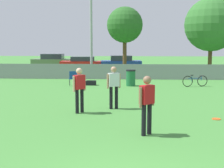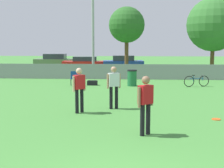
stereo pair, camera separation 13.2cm
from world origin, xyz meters
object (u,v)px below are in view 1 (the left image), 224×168
at_px(folding_chair_sideline, 73,77).
at_px(parked_car_olive, 53,61).
at_px(tree_far_right, 211,25).
at_px(frisbee_disc, 216,119).
at_px(player_defender_red, 147,101).
at_px(trash_bin, 131,78).
at_px(player_thrower_red, 79,87).
at_px(gear_bag_sideline, 91,83).
at_px(tree_near_pole, 125,25).
at_px(bicycle_sideline, 195,81).
at_px(parked_car_blue, 121,63).
at_px(player_receiver_white, 114,84).
at_px(parked_car_red, 83,63).

height_order(folding_chair_sideline, parked_car_olive, parked_car_olive).
bearing_deg(tree_far_right, frisbee_disc, -103.04).
height_order(player_defender_red, trash_bin, player_defender_red).
xyz_separation_m(player_thrower_red, folding_chair_sideline, (-1.62, 7.49, -0.47)).
distance_m(trash_bin, gear_bag_sideline, 2.50).
distance_m(tree_near_pole, folding_chair_sideline, 8.46).
bearing_deg(trash_bin, parked_car_olive, 120.01).
distance_m(bicycle_sideline, parked_car_blue, 12.78).
bearing_deg(player_defender_red, player_thrower_red, 87.82).
relative_size(player_receiver_white, player_defender_red, 1.00).
bearing_deg(player_receiver_white, bicycle_sideline, 33.74).
relative_size(player_receiver_white, parked_car_olive, 0.38).
relative_size(frisbee_disc, parked_car_blue, 0.07).
relative_size(player_receiver_white, parked_car_red, 0.37).
height_order(tree_far_right, parked_car_olive, tree_far_right).
relative_size(player_receiver_white, folding_chair_sideline, 1.85).
xyz_separation_m(tree_near_pole, parked_car_red, (-4.29, 5.27, -3.42)).
bearing_deg(bicycle_sideline, tree_far_right, 54.87).
distance_m(frisbee_disc, parked_car_blue, 20.49).
height_order(player_receiver_white, gear_bag_sideline, player_receiver_white).
bearing_deg(folding_chair_sideline, frisbee_disc, 112.26).
bearing_deg(trash_bin, tree_near_pole, 94.18).
bearing_deg(frisbee_disc, parked_car_blue, 100.90).
distance_m(tree_far_right, trash_bin, 10.34).
xyz_separation_m(player_thrower_red, frisbee_disc, (4.83, -0.71, -0.97)).
height_order(bicycle_sideline, parked_car_olive, parked_car_olive).
height_order(trash_bin, gear_bag_sideline, trash_bin).
height_order(player_receiver_white, folding_chair_sideline, player_receiver_white).
relative_size(tree_near_pole, player_receiver_white, 3.31).
relative_size(bicycle_sideline, parked_car_blue, 0.38).
distance_m(tree_near_pole, tree_far_right, 7.03).
bearing_deg(player_receiver_white, player_thrower_red, -168.12).
height_order(tree_far_right, frisbee_disc, tree_far_right).
relative_size(parked_car_olive, parked_car_red, 0.96).
relative_size(tree_far_right, trash_bin, 6.32).
xyz_separation_m(tree_near_pole, folding_chair_sideline, (-3.03, -7.06, -3.56)).
distance_m(frisbee_disc, trash_bin, 8.86).
bearing_deg(tree_near_pole, trash_bin, -85.82).
bearing_deg(player_defender_red, parked_car_olive, 66.45).
bearing_deg(tree_far_right, parked_car_red, 156.14).
relative_size(tree_near_pole, gear_bag_sideline, 8.96).
height_order(tree_near_pole, gear_bag_sideline, tree_near_pole).
height_order(tree_far_right, trash_bin, tree_far_right).
bearing_deg(folding_chair_sideline, parked_car_olive, -87.44).
bearing_deg(parked_car_blue, bicycle_sideline, -73.58).
bearing_deg(parked_car_olive, trash_bin, -61.25).
bearing_deg(player_receiver_white, player_defender_red, -94.65).
relative_size(gear_bag_sideline, parked_car_blue, 0.15).
distance_m(trash_bin, parked_car_blue, 11.80).
height_order(player_thrower_red, parked_car_red, player_thrower_red).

